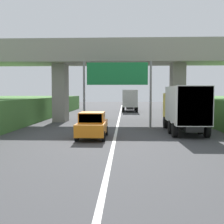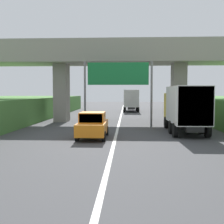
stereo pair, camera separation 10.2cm
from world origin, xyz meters
TOP-DOWN VIEW (x-y plane):
  - lane_centre_stripe at (0.00, 27.07)m, footprint 0.20×94.14m
  - overpass_bridge at (0.00, 33.84)m, footprint 40.00×4.80m
  - overhead_highway_sign at (0.00, 28.77)m, footprint 5.88×0.18m
  - truck_yellow at (5.05, 25.66)m, footprint 2.44×7.30m
  - truck_silver at (1.45, 50.41)m, footprint 2.44×7.30m
  - car_orange at (-1.47, 22.72)m, footprint 1.86×4.10m

SIDE VIEW (x-z plane):
  - lane_centre_stripe at x=0.00m, z-range 0.00..0.01m
  - car_orange at x=-1.47m, z-range 0.00..1.72m
  - truck_yellow at x=5.05m, z-range 0.21..3.65m
  - truck_silver at x=1.45m, z-range 0.21..3.65m
  - overhead_highway_sign at x=0.00m, z-range 1.38..7.03m
  - overpass_bridge at x=0.00m, z-range 2.12..10.27m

